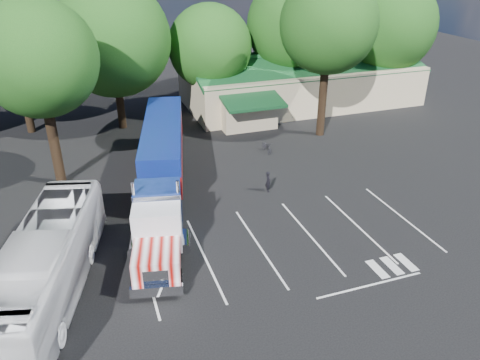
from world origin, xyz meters
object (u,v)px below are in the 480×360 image
object	(u,v)px
semi_truck	(162,160)
bicycle	(267,147)
silver_sedan	(272,112)
tour_bus	(46,265)
woman	(268,181)

from	to	relation	value
semi_truck	bicycle	distance (m)	10.42
silver_sedan	tour_bus	bearing A→B (deg)	161.75
semi_truck	woman	bearing A→B (deg)	-4.79
bicycle	semi_truck	bearing A→B (deg)	-156.02
semi_truck	bicycle	size ratio (longest dim) A/B	11.98
bicycle	silver_sedan	distance (m)	8.42
semi_truck	woman	size ratio (longest dim) A/B	13.70
woman	tour_bus	size ratio (longest dim) A/B	0.12
tour_bus	silver_sedan	bearing A→B (deg)	60.65
woman	semi_truck	bearing A→B (deg)	76.07
woman	silver_sedan	world-z (taller)	woman
woman	bicycle	world-z (taller)	woman
silver_sedan	semi_truck	bearing A→B (deg)	158.76
semi_truck	tour_bus	distance (m)	11.27
tour_bus	bicycle	bearing A→B (deg)	53.22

